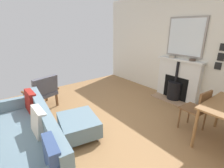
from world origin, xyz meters
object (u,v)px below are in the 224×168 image
at_px(mantel_bowl_far, 192,60).
at_px(armchair_accent, 43,91).
at_px(sofa, 28,141).
at_px(dining_chair_near_fireplace, 198,108).
at_px(ottoman, 79,124).
at_px(fireplace, 177,82).
at_px(mantel_bowl_near, 172,56).

bearing_deg(mantel_bowl_far, armchair_accent, -33.32).
xyz_separation_m(sofa, armchair_accent, (-0.69, -1.59, 0.10)).
relative_size(mantel_bowl_far, dining_chair_near_fireplace, 0.17).
relative_size(armchair_accent, dining_chair_near_fireplace, 0.98).
height_order(ottoman, dining_chair_near_fireplace, dining_chair_near_fireplace).
bearing_deg(ottoman, fireplace, 175.92).
height_order(fireplace, sofa, fireplace).
relative_size(fireplace, sofa, 0.56).
bearing_deg(mantel_bowl_far, ottoman, -10.08).
xyz_separation_m(fireplace, armchair_accent, (3.02, -1.68, -0.02)).
height_order(fireplace, ottoman, fireplace).
xyz_separation_m(mantel_bowl_near, ottoman, (2.86, 0.04, -0.92)).
height_order(fireplace, mantel_bowl_far, mantel_bowl_far).
bearing_deg(fireplace, sofa, -1.52).
relative_size(fireplace, armchair_accent, 1.46).
relative_size(mantel_bowl_near, sofa, 0.07).
distance_m(ottoman, armchair_accent, 1.51).
relative_size(sofa, armchair_accent, 2.60).
bearing_deg(fireplace, ottoman, -4.08).
distance_m(mantel_bowl_far, ottoman, 3.04).
bearing_deg(armchair_accent, mantel_bowl_near, 154.54).
xyz_separation_m(sofa, ottoman, (-0.86, -0.10, -0.13)).
height_order(mantel_bowl_far, armchair_accent, mantel_bowl_far).
bearing_deg(fireplace, armchair_accent, -29.16).
bearing_deg(dining_chair_near_fireplace, mantel_bowl_far, -144.58).
relative_size(mantel_bowl_far, sofa, 0.07).
bearing_deg(mantel_bowl_far, fireplace, -88.76).
xyz_separation_m(mantel_bowl_far, sofa, (3.71, -0.40, -0.79)).
bearing_deg(ottoman, mantel_bowl_near, -179.19).
relative_size(mantel_bowl_near, mantel_bowl_far, 1.10).
distance_m(fireplace, dining_chair_near_fireplace, 1.50).
bearing_deg(fireplace, mantel_bowl_near, -91.54).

